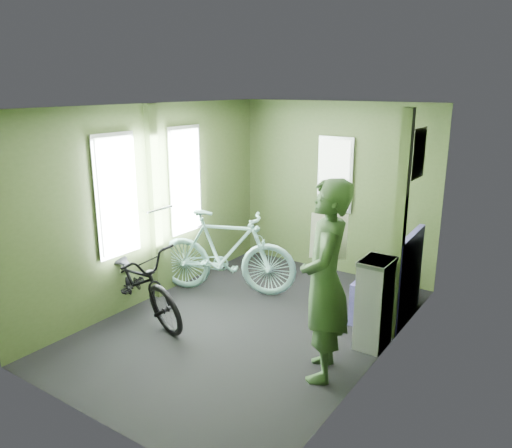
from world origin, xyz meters
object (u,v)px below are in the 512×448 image
at_px(bicycle_black, 140,317).
at_px(bicycle_mint, 226,292).
at_px(waste_box, 374,303).
at_px(bench_seat, 389,291).
at_px(passenger, 325,281).

bearing_deg(bicycle_black, bicycle_mint, -3.31).
bearing_deg(waste_box, bicycle_mint, 173.39).
relative_size(bicycle_mint, waste_box, 1.94).
xyz_separation_m(bicycle_black, bicycle_mint, (0.38, 1.09, 0.00)).
bearing_deg(bench_seat, bicycle_black, -147.67).
distance_m(bicycle_mint, passenger, 2.24).
distance_m(bicycle_black, passenger, 2.37).
bearing_deg(passenger, waste_box, 143.24).
xyz_separation_m(waste_box, bench_seat, (-0.11, 0.74, -0.16)).
xyz_separation_m(bicycle_mint, waste_box, (2.00, -0.23, 0.45)).
height_order(bicycle_black, bench_seat, bench_seat).
bearing_deg(bicycle_mint, bench_seat, -97.02).
distance_m(bicycle_mint, waste_box, 2.06).
xyz_separation_m(bicycle_black, bench_seat, (2.26, 1.60, 0.29)).
bearing_deg(passenger, bicycle_mint, -140.23).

